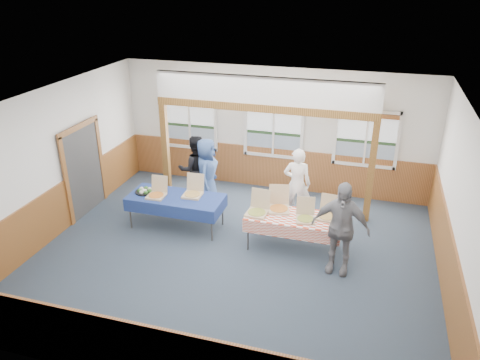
# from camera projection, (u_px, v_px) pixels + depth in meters

# --- Properties ---
(floor) EXTENTS (8.00, 8.00, 0.00)m
(floor) POSITION_uv_depth(u_px,v_px,m) (234.00, 256.00, 9.56)
(floor) COLOR #24303B
(floor) RESTS_ON ground
(ceiling) EXTENTS (8.00, 8.00, 0.00)m
(ceiling) POSITION_uv_depth(u_px,v_px,m) (233.00, 102.00, 8.24)
(ceiling) COLOR white
(ceiling) RESTS_ON wall_back
(wall_back) EXTENTS (8.00, 0.00, 8.00)m
(wall_back) POSITION_uv_depth(u_px,v_px,m) (274.00, 130.00, 11.96)
(wall_back) COLOR silver
(wall_back) RESTS_ON floor
(wall_front) EXTENTS (8.00, 0.00, 8.00)m
(wall_front) POSITION_uv_depth(u_px,v_px,m) (152.00, 297.00, 5.84)
(wall_front) COLOR silver
(wall_front) RESTS_ON floor
(wall_left) EXTENTS (0.00, 8.00, 8.00)m
(wall_left) POSITION_uv_depth(u_px,v_px,m) (54.00, 162.00, 9.93)
(wall_left) COLOR silver
(wall_left) RESTS_ON floor
(wall_right) EXTENTS (0.00, 8.00, 8.00)m
(wall_right) POSITION_uv_depth(u_px,v_px,m) (460.00, 213.00, 7.87)
(wall_right) COLOR silver
(wall_right) RESTS_ON floor
(wainscot_back) EXTENTS (7.98, 0.05, 1.10)m
(wainscot_back) POSITION_uv_depth(u_px,v_px,m) (273.00, 168.00, 12.37)
(wainscot_back) COLOR brown
(wainscot_back) RESTS_ON floor
(wainscot_front) EXTENTS (7.98, 0.05, 1.10)m
(wainscot_front) POSITION_uv_depth(u_px,v_px,m) (158.00, 359.00, 6.29)
(wainscot_front) COLOR brown
(wainscot_front) RESTS_ON floor
(wainscot_left) EXTENTS (0.05, 6.98, 1.10)m
(wainscot_left) POSITION_uv_depth(u_px,v_px,m) (63.00, 206.00, 10.36)
(wainscot_left) COLOR brown
(wainscot_left) RESTS_ON floor
(wainscot_right) EXTENTS (0.05, 6.98, 1.10)m
(wainscot_right) POSITION_uv_depth(u_px,v_px,m) (447.00, 265.00, 8.31)
(wainscot_right) COLOR brown
(wainscot_right) RESTS_ON floor
(cased_opening) EXTENTS (0.06, 1.30, 2.10)m
(cased_opening) POSITION_uv_depth(u_px,v_px,m) (84.00, 170.00, 10.93)
(cased_opening) COLOR #353535
(cased_opening) RESTS_ON wall_left
(window_left) EXTENTS (1.56, 0.10, 1.46)m
(window_left) POSITION_uv_depth(u_px,v_px,m) (190.00, 120.00, 12.49)
(window_left) COLOR silver
(window_left) RESTS_ON wall_back
(window_mid) EXTENTS (1.56, 0.10, 1.46)m
(window_mid) POSITION_uv_depth(u_px,v_px,m) (274.00, 127.00, 11.89)
(window_mid) COLOR silver
(window_mid) RESTS_ON wall_back
(window_right) EXTENTS (1.56, 0.10, 1.46)m
(window_right) POSITION_uv_depth(u_px,v_px,m) (367.00, 135.00, 11.30)
(window_right) COLOR silver
(window_right) RESTS_ON wall_back
(post_left) EXTENTS (0.15, 0.15, 2.40)m
(post_left) POSITION_uv_depth(u_px,v_px,m) (166.00, 150.00, 11.72)
(post_left) COLOR brown
(post_left) RESTS_ON floor
(post_right) EXTENTS (0.15, 0.15, 2.40)m
(post_right) POSITION_uv_depth(u_px,v_px,m) (371.00, 173.00, 10.43)
(post_right) COLOR brown
(post_right) RESTS_ON floor
(cross_beam) EXTENTS (5.15, 0.18, 0.18)m
(cross_beam) POSITION_uv_depth(u_px,v_px,m) (263.00, 108.00, 10.55)
(cross_beam) COLOR brown
(cross_beam) RESTS_ON post_left
(table_left) EXTENTS (2.13, 0.98, 0.76)m
(table_left) POSITION_uv_depth(u_px,v_px,m) (176.00, 198.00, 10.36)
(table_left) COLOR #353535
(table_left) RESTS_ON floor
(table_right) EXTENTS (2.00, 1.01, 0.76)m
(table_right) POSITION_uv_depth(u_px,v_px,m) (294.00, 219.00, 9.53)
(table_right) COLOR #353535
(table_right) RESTS_ON floor
(pizza_box_a) EXTENTS (0.40, 0.48, 0.41)m
(pizza_box_a) POSITION_uv_depth(u_px,v_px,m) (157.00, 194.00, 10.33)
(pizza_box_a) COLOR tan
(pizza_box_a) RESTS_ON table_left
(pizza_box_b) EXTENTS (0.42, 0.51, 0.44)m
(pizza_box_b) POSITION_uv_depth(u_px,v_px,m) (193.00, 193.00, 10.37)
(pizza_box_b) COLOR tan
(pizza_box_b) RESTS_ON table_left
(pizza_box_c) EXTENTS (0.45, 0.54, 0.45)m
(pizza_box_c) POSITION_uv_depth(u_px,v_px,m) (257.00, 211.00, 9.59)
(pizza_box_c) COLOR tan
(pizza_box_c) RESTS_ON table_right
(pizza_box_d) EXTENTS (0.53, 0.60, 0.47)m
(pizza_box_d) POSITION_uv_depth(u_px,v_px,m) (279.00, 207.00, 9.74)
(pizza_box_d) COLOR tan
(pizza_box_d) RESTS_ON table_right
(pizza_box_e) EXTENTS (0.45, 0.52, 0.41)m
(pizza_box_e) POSITION_uv_depth(u_px,v_px,m) (305.00, 217.00, 9.35)
(pizza_box_e) COLOR tan
(pizza_box_e) RESTS_ON table_right
(pizza_box_f) EXTENTS (0.42, 0.50, 0.42)m
(pizza_box_f) POSITION_uv_depth(u_px,v_px,m) (327.00, 215.00, 9.44)
(pizza_box_f) COLOR tan
(pizza_box_f) RESTS_ON table_right
(veggie_tray) EXTENTS (0.43, 0.43, 0.10)m
(veggie_tray) POSITION_uv_depth(u_px,v_px,m) (145.00, 191.00, 10.52)
(veggie_tray) COLOR black
(veggie_tray) RESTS_ON table_left
(drink_glass) EXTENTS (0.07, 0.07, 0.15)m
(drink_glass) POSITION_uv_depth(u_px,v_px,m) (335.00, 225.00, 9.04)
(drink_glass) COLOR #975319
(drink_glass) RESTS_ON table_right
(woman_white) EXTENTS (0.66, 0.46, 1.72)m
(woman_white) POSITION_uv_depth(u_px,v_px,m) (297.00, 184.00, 10.71)
(woman_white) COLOR white
(woman_white) RESTS_ON floor
(woman_black) EXTENTS (1.04, 0.98, 1.71)m
(woman_black) POSITION_uv_depth(u_px,v_px,m) (195.00, 169.00, 11.51)
(woman_black) COLOR black
(woman_black) RESTS_ON floor
(man_blue) EXTENTS (0.64, 0.90, 1.72)m
(man_blue) POSITION_uv_depth(u_px,v_px,m) (207.00, 173.00, 11.30)
(man_blue) COLOR #37548B
(man_blue) RESTS_ON floor
(person_grey) EXTENTS (1.13, 0.56, 1.87)m
(person_grey) POSITION_uv_depth(u_px,v_px,m) (340.00, 228.00, 8.73)
(person_grey) COLOR gray
(person_grey) RESTS_ON floor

